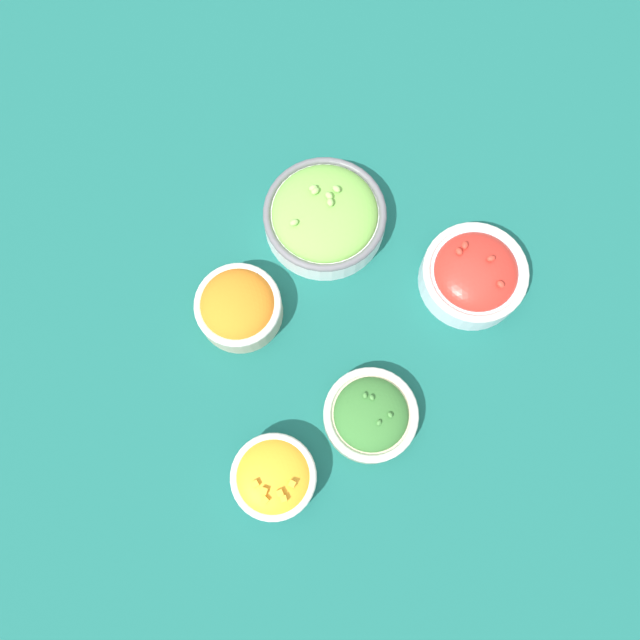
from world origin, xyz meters
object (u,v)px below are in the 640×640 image
bowl_cherry_tomatoes (474,274)px  bowl_squash (274,477)px  bowl_lettuce (325,216)px  bowl_broccoli (371,415)px  bowl_carrots (239,306)px

bowl_cherry_tomatoes → bowl_squash: bowl_cherry_tomatoes is taller
bowl_cherry_tomatoes → bowl_lettuce: same height
bowl_squash → bowl_broccoli: size_ratio=0.87×
bowl_broccoli → bowl_carrots: bearing=89.1°
bowl_squash → bowl_cherry_tomatoes: bearing=-6.5°
bowl_broccoli → bowl_cherry_tomatoes: bearing=1.3°
bowl_cherry_tomatoes → bowl_broccoli: bearing=-178.7°
bowl_cherry_tomatoes → bowl_carrots: bearing=136.6°
bowl_cherry_tomatoes → bowl_carrots: 0.36m
bowl_carrots → bowl_broccoli: 0.26m
bowl_cherry_tomatoes → bowl_carrots: bowl_cherry_tomatoes is taller
bowl_squash → bowl_broccoli: bowl_squash is taller
bowl_squash → bowl_lettuce: bowl_lettuce is taller
bowl_cherry_tomatoes → bowl_broccoli: (-0.27, -0.01, -0.01)m
bowl_lettuce → bowl_broccoli: bowl_lettuce is taller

